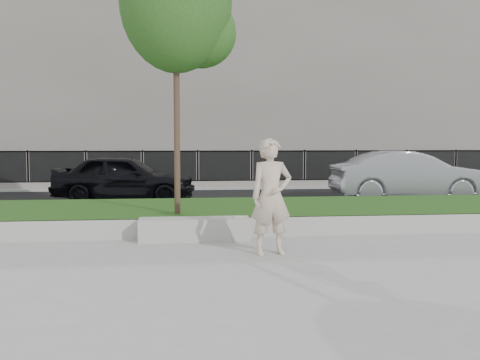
{
  "coord_description": "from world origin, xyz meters",
  "views": [
    {
      "loc": [
        -1.37,
        -9.58,
        1.91
      ],
      "look_at": [
        -0.13,
        1.2,
        1.15
      ],
      "focal_mm": 40.0,
      "sensor_mm": 36.0,
      "label": 1
    }
  ],
  "objects": [
    {
      "name": "street",
      "position": [
        0.0,
        8.5,
        0.02
      ],
      "size": [
        34.0,
        7.0,
        0.04
      ],
      "primitive_type": "cube",
      "color": "black",
      "rests_on": "ground"
    },
    {
      "name": "grass_bank",
      "position": [
        0.0,
        3.0,
        0.2
      ],
      "size": [
        34.0,
        4.0,
        0.4
      ],
      "primitive_type": "cube",
      "color": "black",
      "rests_on": "ground"
    },
    {
      "name": "grass_kerb",
      "position": [
        0.0,
        1.04,
        0.2
      ],
      "size": [
        34.0,
        0.08,
        0.4
      ],
      "primitive_type": "cube",
      "color": "#9A9890",
      "rests_on": "ground"
    },
    {
      "name": "car_dark",
      "position": [
        -3.07,
        7.56,
        0.79
      ],
      "size": [
        4.64,
        2.44,
        1.51
      ],
      "primitive_type": "imported",
      "rotation": [
        0.0,
        0.0,
        1.42
      ],
      "color": "black",
      "rests_on": "street"
    },
    {
      "name": "iron_fence",
      "position": [
        0.0,
        12.0,
        0.54
      ],
      "size": [
        32.0,
        0.3,
        1.5
      ],
      "color": "slate",
      "rests_on": "far_pavement"
    },
    {
      "name": "book",
      "position": [
        -0.19,
        0.81,
        0.45
      ],
      "size": [
        0.22,
        0.17,
        0.02
      ],
      "primitive_type": "cube",
      "rotation": [
        0.0,
        0.0,
        0.12
      ],
      "color": "beige",
      "rests_on": "stone_bench"
    },
    {
      "name": "ground",
      "position": [
        0.0,
        0.0,
        0.0
      ],
      "size": [
        90.0,
        90.0,
        0.0
      ],
      "primitive_type": "plane",
      "color": "gray",
      "rests_on": "ground"
    },
    {
      "name": "far_pavement",
      "position": [
        0.0,
        13.0,
        0.06
      ],
      "size": [
        34.0,
        3.0,
        0.12
      ],
      "primitive_type": "cube",
      "color": "gray",
      "rests_on": "ground"
    },
    {
      "name": "building_facade",
      "position": [
        0.0,
        20.0,
        5.0
      ],
      "size": [
        34.0,
        10.0,
        10.0
      ],
      "primitive_type": "cube",
      "color": "slate",
      "rests_on": "ground"
    },
    {
      "name": "car_silver",
      "position": [
        5.98,
        6.83,
        0.84
      ],
      "size": [
        4.96,
        1.97,
        1.6
      ],
      "primitive_type": "imported",
      "rotation": [
        0.0,
        0.0,
        1.51
      ],
      "color": "gray",
      "rests_on": "street"
    },
    {
      "name": "man",
      "position": [
        0.19,
        -0.65,
        0.99
      ],
      "size": [
        0.79,
        0.58,
        1.98
      ],
      "primitive_type": "imported",
      "rotation": [
        0.0,
        0.0,
        0.15
      ],
      "color": "beige",
      "rests_on": "ground"
    },
    {
      "name": "young_tree",
      "position": [
        -1.31,
        1.84,
        4.78
      ],
      "size": [
        2.46,
        2.35,
        6.02
      ],
      "color": "#38281C",
      "rests_on": "grass_bank"
    },
    {
      "name": "stone_bench",
      "position": [
        -1.07,
        0.8,
        0.22
      ],
      "size": [
        2.15,
        0.54,
        0.44
      ],
      "primitive_type": "cube",
      "color": "#9A9890",
      "rests_on": "ground"
    }
  ]
}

